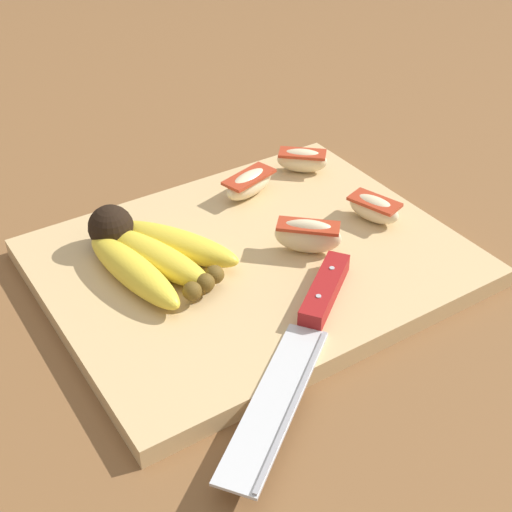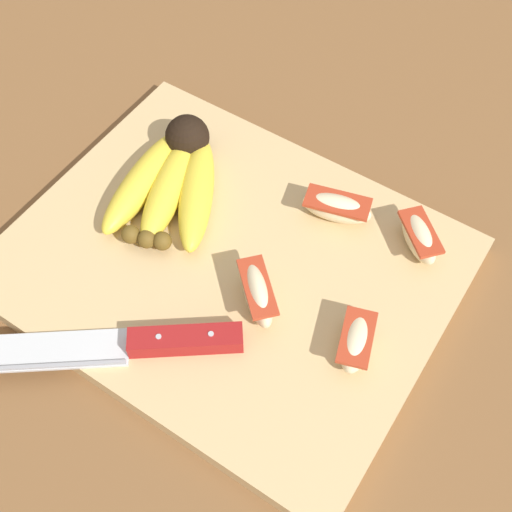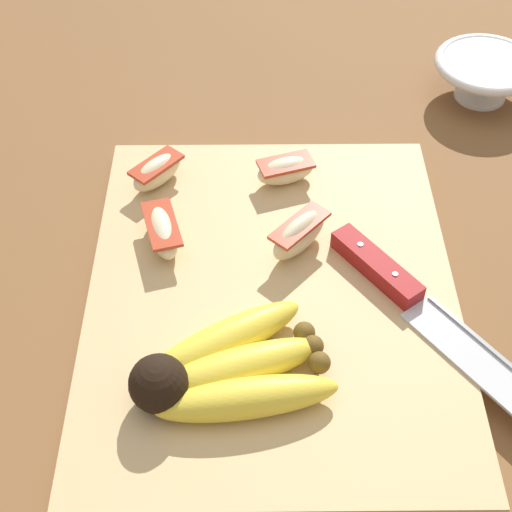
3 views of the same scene
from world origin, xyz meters
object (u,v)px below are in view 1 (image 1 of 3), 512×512
Objects in this scene: apple_wedge_near at (374,208)px; apple_wedge_middle at (302,160)px; banana_bunch at (148,252)px; chefs_knife at (310,324)px; apple_wedge_far at (308,235)px; apple_wedge_extra at (249,183)px.

apple_wedge_middle is (0.00, -0.13, 0.00)m from apple_wedge_near.
chefs_knife is at bearing 115.38° from banana_bunch.
banana_bunch is 0.16m from apple_wedge_far.
apple_wedge_far is at bearing -125.14° from chefs_knife.
apple_wedge_extra is at bearing -54.13° from apple_wedge_near.
apple_wedge_extra is (-0.08, -0.22, 0.01)m from chefs_knife.
chefs_knife is at bearing 54.86° from apple_wedge_far.
apple_wedge_extra is (-0.16, -0.06, -0.00)m from banana_bunch.
chefs_knife is 3.75× the size of apple_wedge_near.
apple_wedge_near is (-0.16, -0.11, 0.01)m from chefs_knife.
apple_wedge_far is (-0.07, -0.10, 0.01)m from chefs_knife.
apple_wedge_extra reaches higher than chefs_knife.
banana_bunch is at bearing -64.62° from chefs_knife.
banana_bunch reaches higher than apple_wedge_near.
apple_wedge_middle is at bearing -124.02° from apple_wedge_far.
apple_wedge_middle is 0.08m from apple_wedge_extra.
chefs_knife is 0.29m from apple_wedge_middle.
chefs_knife is 0.24m from apple_wedge_extra.
banana_bunch is 0.25m from apple_wedge_near.
apple_wedge_near is at bearing -174.65° from apple_wedge_far.
banana_bunch is at bearing 16.76° from apple_wedge_middle.
apple_wedge_near and apple_wedge_extra have the same top height.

